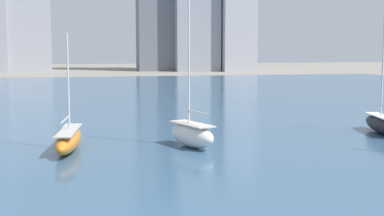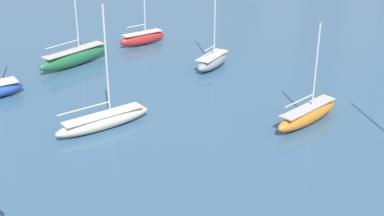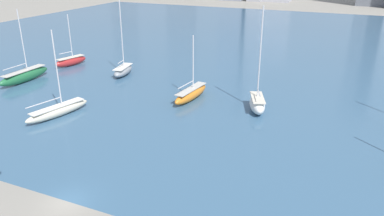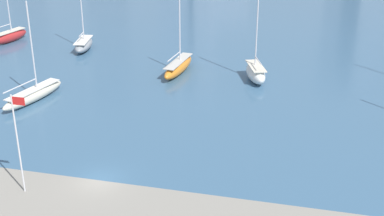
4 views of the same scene
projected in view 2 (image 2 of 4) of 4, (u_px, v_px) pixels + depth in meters
name	position (u px, v px, depth m)	size (l,w,h in m)	color
sailboat_red	(142.00, 38.00, 76.19)	(3.55, 7.46, 10.40)	#B72828
sailboat_orange	(307.00, 114.00, 52.48)	(2.84, 9.29, 10.06)	orange
sailboat_cream	(104.00, 120.00, 51.52)	(4.11, 10.08, 12.10)	beige
sailboat_green	(75.00, 57.00, 68.03)	(2.08, 10.83, 12.74)	#236B3D
sailboat_gray	(212.00, 61.00, 67.24)	(3.27, 6.95, 13.81)	gray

